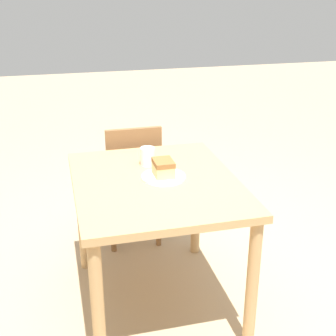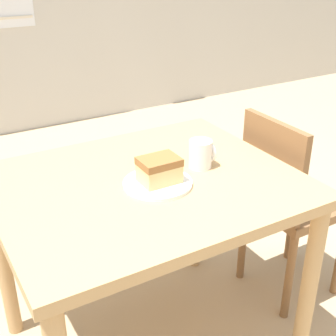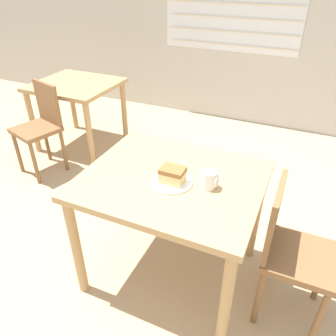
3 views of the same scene
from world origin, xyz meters
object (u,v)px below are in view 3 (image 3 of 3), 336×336
object	(u,v)px
dining_table_far	(77,94)
cake_slice	(173,175)
coffee_mug	(210,180)
chair_far_corner	(41,125)
plate	(172,182)
dining_table_near	(172,193)
chair_near_window	(289,249)

from	to	relation	value
dining_table_far	cake_slice	xyz separation A→B (m)	(1.69, -1.31, 0.22)
dining_table_far	coffee_mug	bearing A→B (deg)	-33.94
chair_far_corner	coffee_mug	world-z (taller)	same
plate	cake_slice	bearing A→B (deg)	-7.41
dining_table_near	cake_slice	xyz separation A→B (m)	(0.02, -0.05, 0.17)
coffee_mug	chair_near_window	bearing A→B (deg)	1.60
dining_table_far	cake_slice	size ratio (longest dim) A/B	6.41
chair_near_window	cake_slice	bearing A→B (deg)	94.88
dining_table_near	plate	world-z (taller)	plate
cake_slice	coffee_mug	size ratio (longest dim) A/B	1.28
chair_far_corner	plate	distance (m)	1.86
dining_table_near	dining_table_far	bearing A→B (deg)	142.78
dining_table_near	coffee_mug	bearing A→B (deg)	-1.03
coffee_mug	plate	bearing A→B (deg)	-167.97
chair_far_corner	plate	bearing A→B (deg)	-7.00
dining_table_near	cake_slice	distance (m)	0.17
dining_table_far	cake_slice	distance (m)	2.15
dining_table_far	cake_slice	world-z (taller)	cake_slice
chair_far_corner	cake_slice	distance (m)	1.88
plate	chair_near_window	bearing A→B (deg)	4.77
chair_near_window	coffee_mug	xyz separation A→B (m)	(-0.47, -0.01, 0.33)
dining_table_far	plate	bearing A→B (deg)	-37.92
plate	coffee_mug	size ratio (longest dim) A/B	2.28
chair_near_window	cake_slice	size ratio (longest dim) A/B	6.67
dining_table_far	cake_slice	bearing A→B (deg)	-37.84
dining_table_near	coffee_mug	size ratio (longest dim) A/B	9.94
plate	cake_slice	distance (m)	0.05
dining_table_far	chair_far_corner	distance (m)	0.58
dining_table_far	chair_near_window	distance (m)	2.68
cake_slice	dining_table_far	bearing A→B (deg)	142.16
chair_far_corner	cake_slice	bearing A→B (deg)	-6.95
dining_table_far	plate	size ratio (longest dim) A/B	3.61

